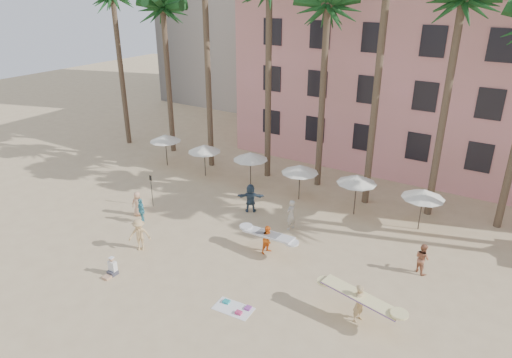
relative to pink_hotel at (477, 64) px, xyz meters
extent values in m
plane|color=#D1B789|center=(-7.00, -26.00, -8.00)|extent=(120.00, 120.00, 0.00)
cube|color=pink|center=(0.00, 0.00, 0.00)|extent=(35.00, 14.00, 16.00)
cylinder|color=brown|center=(-27.00, -11.00, -1.50)|extent=(0.44, 0.44, 13.00)
cylinder|color=brown|center=(-22.00, -10.50, -2.00)|extent=(0.44, 0.44, 12.00)
cylinder|color=brown|center=(-17.00, -11.50, -1.00)|extent=(0.44, 0.44, 14.00)
cylinder|color=brown|center=(-12.00, -11.00, -1.25)|extent=(0.44, 0.44, 13.50)
cylinder|color=brown|center=(-8.00, -10.50, -1.75)|extent=(0.44, 0.44, 12.50)
cylinder|color=brown|center=(-4.00, -11.50, -0.75)|extent=(0.44, 0.44, 14.50)
cylinder|color=brown|center=(0.00, -11.00, -1.50)|extent=(0.44, 0.44, 13.00)
cylinder|color=#332B23|center=(-20.00, -13.50, -6.75)|extent=(0.07, 0.07, 2.50)
cone|color=white|center=(-20.00, -13.50, -5.65)|extent=(2.50, 2.50, 0.55)
cylinder|color=#332B23|center=(-16.00, -13.60, -6.80)|extent=(0.07, 0.07, 2.40)
cone|color=white|center=(-16.00, -13.60, -5.75)|extent=(2.50, 2.50, 0.55)
cylinder|color=#332B23|center=(-12.00, -13.40, -6.75)|extent=(0.07, 0.07, 2.50)
cone|color=white|center=(-12.00, -13.40, -5.65)|extent=(2.50, 2.50, 0.55)
cylinder|color=#332B23|center=(-8.00, -13.50, -6.80)|extent=(0.07, 0.07, 2.40)
cone|color=white|center=(-8.00, -13.50, -5.75)|extent=(2.50, 2.50, 0.55)
cylinder|color=#332B23|center=(-4.00, -13.60, -6.70)|extent=(0.07, 0.07, 2.60)
cone|color=white|center=(-4.00, -13.60, -5.55)|extent=(2.50, 2.50, 0.55)
cylinder|color=#332B23|center=(0.00, -13.40, -6.75)|extent=(0.07, 0.07, 2.50)
cone|color=white|center=(0.00, -13.40, -5.65)|extent=(2.50, 2.50, 0.55)
cube|color=white|center=(-5.27, -25.35, -7.99)|extent=(1.86, 1.11, 0.02)
cube|color=teal|center=(-5.79, -25.18, -7.93)|extent=(0.31, 0.27, 0.10)
cube|color=#C8376B|center=(-4.86, -25.53, -7.92)|extent=(0.29, 0.24, 0.12)
cube|color=purple|center=(-4.69, -25.02, -7.94)|extent=(0.28, 0.32, 0.08)
imported|color=tan|center=(-0.20, -23.07, -7.10)|extent=(0.59, 0.75, 1.79)
cube|color=#F3E498|center=(-0.20, -23.07, -6.74)|extent=(3.56, 1.17, 0.40)
imported|color=orange|center=(-6.35, -20.43, -7.19)|extent=(0.83, 0.94, 1.62)
cube|color=silver|center=(-6.35, -20.43, -6.87)|extent=(3.05, 0.94, 0.31)
imported|color=#E2A67F|center=(-15.58, -21.03, -7.19)|extent=(0.95, 0.86, 1.62)
imported|color=tan|center=(-12.50, -23.93, -7.06)|extent=(1.38, 1.28, 1.87)
imported|color=beige|center=(-6.54, -17.45, -7.04)|extent=(0.61, 0.79, 1.91)
imported|color=#364B5F|center=(-9.83, -16.78, -7.05)|extent=(1.80, 1.38, 1.90)
imported|color=#51ADBE|center=(-14.74, -21.59, -7.19)|extent=(1.03, 0.75, 1.62)
imported|color=#AB6747|center=(1.22, -17.89, -7.18)|extent=(1.01, 0.97, 1.64)
cylinder|color=black|center=(-15.71, -19.61, -6.95)|extent=(0.04, 0.04, 2.10)
cube|color=black|center=(-15.71, -19.61, -5.95)|extent=(0.18, 0.03, 0.35)
cube|color=#3F3F4C|center=(-11.99, -26.42, -7.88)|extent=(0.44, 0.41, 0.23)
cube|color=tan|center=(-11.99, -26.76, -7.94)|extent=(0.39, 0.44, 0.12)
cube|color=white|center=(-11.99, -26.37, -7.51)|extent=(0.43, 0.25, 0.53)
sphere|color=tan|center=(-11.99, -26.37, -7.13)|extent=(0.23, 0.23, 0.23)
camera|label=1|loc=(4.48, -39.00, 5.59)|focal=32.00mm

